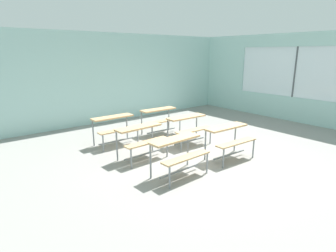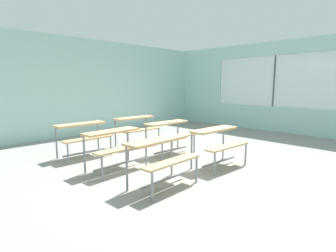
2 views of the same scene
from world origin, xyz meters
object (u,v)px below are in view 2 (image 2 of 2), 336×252
object	(u,v)px
desk_bench_r0c1	(219,138)
desk_bench_r1c0	(115,140)
desk_bench_r0c0	(162,151)
desk_bench_r2c1	(137,124)
desk_bench_r1c1	(170,130)
desk_bench_r2c0	(83,132)

from	to	relation	value
desk_bench_r0c1	desk_bench_r1c0	bearing A→B (deg)	143.77
desk_bench_r0c0	desk_bench_r2c1	distance (m)	2.90
desk_bench_r1c1	desk_bench_r2c1	xyz separation A→B (m)	(0.01, 1.24, 0.00)
desk_bench_r1c0	desk_bench_r2c1	size ratio (longest dim) A/B	1.01
desk_bench_r2c0	desk_bench_r2c1	xyz separation A→B (m)	(1.52, 0.04, 0.00)
desk_bench_r0c1	desk_bench_r1c1	world-z (taller)	same
desk_bench_r2c1	desk_bench_r1c0	bearing A→B (deg)	-137.52
desk_bench_r2c0	desk_bench_r1c1	bearing A→B (deg)	-38.51
desk_bench_r0c0	desk_bench_r1c0	world-z (taller)	same
desk_bench_r0c0	desk_bench_r1c1	size ratio (longest dim) A/B	1.00
desk_bench_r0c1	desk_bench_r1c0	size ratio (longest dim) A/B	1.00
desk_bench_r2c0	desk_bench_r2c1	distance (m)	1.52
desk_bench_r0c1	desk_bench_r2c1	distance (m)	2.55
desk_bench_r0c1	desk_bench_r1c0	world-z (taller)	same
desk_bench_r0c0	desk_bench_r1c1	world-z (taller)	same
desk_bench_r0c1	desk_bench_r2c0	size ratio (longest dim) A/B	1.02
desk_bench_r0c1	desk_bench_r2c1	size ratio (longest dim) A/B	1.01
desk_bench_r0c0	desk_bench_r2c1	xyz separation A→B (m)	(1.46, 2.50, 0.00)
desk_bench_r0c0	desk_bench_r1c1	distance (m)	1.93
desk_bench_r1c0	desk_bench_r1c1	world-z (taller)	same
desk_bench_r1c0	desk_bench_r1c1	xyz separation A→B (m)	(1.52, 0.07, 0.00)
desk_bench_r1c0	desk_bench_r1c1	bearing A→B (deg)	-0.25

